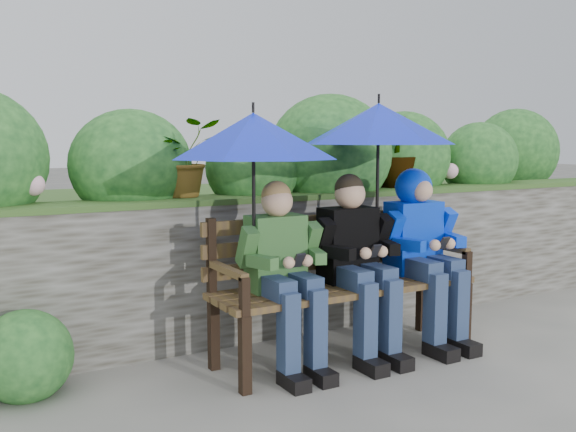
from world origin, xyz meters
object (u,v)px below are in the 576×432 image
boy_middle (357,256)px  umbrella_right (378,124)px  umbrella_left (253,136)px  boy_left (284,266)px  boy_right (422,241)px  park_bench (339,275)px

boy_middle → umbrella_right: bearing=18.2°
umbrella_left → boy_left: bearing=-13.2°
boy_middle → boy_left: bearing=179.7°
boy_left → boy_right: boy_right is taller
park_bench → umbrella_right: umbrella_right is taller
boy_middle → umbrella_left: size_ratio=1.19×
park_bench → boy_left: (-0.47, -0.09, 0.12)m
boy_middle → umbrella_left: bearing=176.4°
boy_left → umbrella_right: 1.15m
park_bench → umbrella_left: (-0.65, -0.05, 0.91)m
boy_left → boy_middle: size_ratio=0.98×
boy_middle → umbrella_right: (0.21, 0.07, 0.86)m
boy_middle → umbrella_left: umbrella_left is taller
umbrella_left → umbrella_right: size_ratio=1.01×
park_bench → boy_right: (0.64, -0.08, 0.19)m
boy_left → umbrella_left: bearing=166.8°
park_bench → boy_middle: bearing=-50.3°
park_bench → boy_left: size_ratio=1.53×
umbrella_left → boy_right: bearing=-1.5°
park_bench → boy_left: bearing=-169.3°
boy_left → umbrella_right: size_ratio=1.18×
boy_left → boy_middle: (0.54, -0.00, 0.01)m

